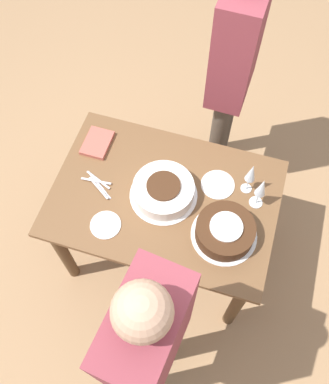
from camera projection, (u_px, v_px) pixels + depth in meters
name	position (u px, v px, depth m)	size (l,w,h in m)	color
ground_plane	(164.00, 248.00, 2.97)	(12.00, 12.00, 0.00)	#A87F56
dining_table	(164.00, 208.00, 2.42)	(1.21, 0.83, 0.76)	brown
cake_center_white	(164.00, 191.00, 2.26)	(0.36, 0.36, 0.11)	white
cake_front_chocolate	(225.00, 231.00, 2.14)	(0.34, 0.34, 0.11)	white
wine_glass_near	(251.00, 173.00, 2.18)	(0.06, 0.06, 0.23)	silver
wine_glass_far	(261.00, 188.00, 2.14)	(0.07, 0.07, 0.23)	silver
dessert_plate_left	(106.00, 225.00, 2.21)	(0.16, 0.16, 0.01)	white
dessert_plate_right	(218.00, 185.00, 2.33)	(0.18, 0.18, 0.01)	white
fork_pile	(98.00, 184.00, 2.32)	(0.20, 0.14, 0.01)	silver
napkin_stack	(97.00, 143.00, 2.45)	(0.14, 0.20, 0.02)	#B75B4C
person_cutting	(149.00, 344.00, 1.70)	(0.26, 0.42, 1.66)	#232328
person_watching	(234.00, 63.00, 2.41)	(0.23, 0.41, 1.69)	#4C4238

